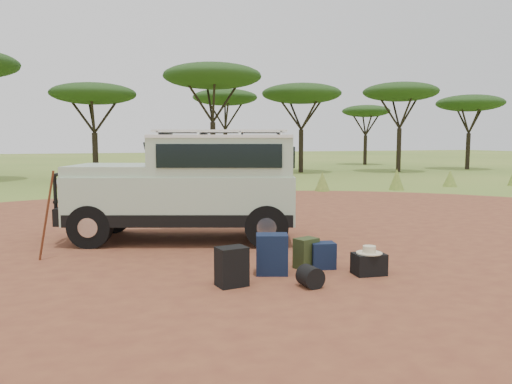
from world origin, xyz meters
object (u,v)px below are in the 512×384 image
object	(u,v)px
walking_staff	(46,216)
backpack_navy	(272,254)
safari_vehicle	(191,188)
backpack_black	(232,267)
backpack_olive	(306,253)
duffel_navy	(323,256)
hard_case	(369,264)

from	to	relation	value
walking_staff	backpack_navy	xyz separation A→B (m)	(3.16, -2.07, -0.45)
safari_vehicle	backpack_black	bearing A→B (deg)	-73.44
backpack_olive	duffel_navy	bearing A→B (deg)	-41.91
backpack_black	duffel_navy	xyz separation A→B (m)	(1.61, 0.41, -0.07)
safari_vehicle	hard_case	xyz separation A→B (m)	(1.87, -3.48, -0.89)
safari_vehicle	backpack_olive	distance (m)	3.15
safari_vehicle	walking_staff	bearing A→B (deg)	-141.31
safari_vehicle	backpack_navy	size ratio (longest dim) A/B	7.85
safari_vehicle	backpack_black	distance (m)	3.43
walking_staff	backpack_navy	world-z (taller)	walking_staff
safari_vehicle	duffel_navy	bearing A→B (deg)	-44.23
backpack_black	backpack_olive	world-z (taller)	backpack_black
walking_staff	hard_case	distance (m)	5.23
backpack_navy	backpack_black	bearing A→B (deg)	-133.07
safari_vehicle	duffel_navy	size ratio (longest dim) A/B	11.52
walking_staff	backpack_olive	distance (m)	4.28
hard_case	backpack_black	bearing A→B (deg)	-177.57
walking_staff	backpack_black	distance (m)	3.47
duffel_navy	backpack_navy	bearing A→B (deg)	-165.61
walking_staff	backpack_olive	bearing A→B (deg)	-95.05
walking_staff	backpack_black	world-z (taller)	walking_staff
safari_vehicle	walking_staff	world-z (taller)	safari_vehicle
safari_vehicle	backpack_olive	xyz separation A→B (m)	(1.16, -2.82, -0.81)
walking_staff	duffel_navy	bearing A→B (deg)	-94.84
duffel_navy	hard_case	distance (m)	0.73
duffel_navy	hard_case	bearing A→B (deg)	-37.76
backpack_black	backpack_olive	distance (m)	1.47
walking_staff	duffel_navy	size ratio (longest dim) A/B	3.68
walking_staff	backpack_black	xyz separation A→B (m)	(2.42, -2.45, -0.48)
backpack_navy	backpack_olive	xyz separation A→B (m)	(0.63, 0.14, -0.06)
backpack_black	backpack_olive	xyz separation A→B (m)	(1.37, 0.52, -0.03)
walking_staff	duffel_navy	distance (m)	4.54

